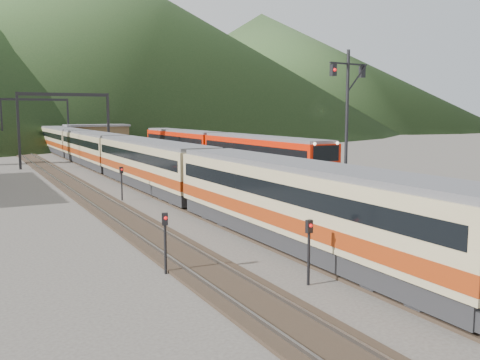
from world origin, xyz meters
TOP-DOWN VIEW (x-y plane):
  - track_main at (0.00, 40.00)m, footprint 2.60×200.00m
  - track_far at (-5.00, 40.00)m, footprint 2.60×200.00m
  - track_second at (11.50, 40.00)m, footprint 2.60×200.00m
  - platform at (5.60, 38.00)m, footprint 8.00×100.00m
  - gantry_near at (-2.85, 55.00)m, footprint 9.55×0.25m
  - gantry_far at (-2.85, 80.00)m, footprint 9.55×0.25m
  - station_shed at (5.60, 78.00)m, footprint 9.40×4.40m
  - hill_b at (30.00, 230.00)m, footprint 220.00×220.00m
  - hill_c at (110.00, 210.00)m, footprint 160.00×160.00m
  - main_train at (0.00, 44.84)m, footprint 2.98×81.71m
  - second_train at (11.50, 47.37)m, footprint 2.86×38.99m
  - signal_mast at (2.13, 13.85)m, footprint 2.19×0.48m
  - short_signal_a at (-2.50, 9.94)m, footprint 0.23×0.18m
  - short_signal_b at (-3.40, 30.52)m, footprint 0.24×0.19m
  - short_signal_c at (-6.40, 13.43)m, footprint 0.26×0.22m

SIDE VIEW (x-z plane):
  - track_main at x=0.00m, z-range -0.05..0.18m
  - track_far at x=-5.00m, z-range -0.05..0.18m
  - track_second at x=11.50m, z-range -0.05..0.18m
  - platform at x=5.60m, z-range 0.00..1.00m
  - short_signal_a at x=-2.50m, z-range 0.33..2.60m
  - short_signal_b at x=-3.40m, z-range 0.33..2.60m
  - short_signal_c at x=-6.40m, z-range 0.33..2.60m
  - second_train at x=11.50m, z-range 0.23..3.72m
  - main_train at x=0.00m, z-range 0.23..3.87m
  - station_shed at x=5.60m, z-range 1.02..4.12m
  - signal_mast at x=2.13m, z-range 1.80..9.36m
  - gantry_near at x=-2.85m, z-range 1.59..9.59m
  - gantry_far at x=-2.85m, z-range 1.59..9.59m
  - hill_c at x=110.00m, z-range 0.00..50.00m
  - hill_b at x=30.00m, z-range 0.00..75.00m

